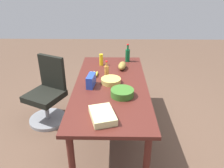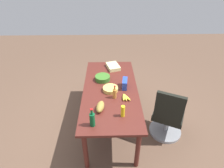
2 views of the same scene
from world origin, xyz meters
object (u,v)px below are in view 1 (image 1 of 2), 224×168
chip_bag_blue (91,81)px  salad_bowl (122,93)px  office_chair (48,98)px  wine_bottle (128,55)px  sheet_cake (102,115)px  mustard_bottle (101,60)px  chip_bowl (111,81)px  bread_loaf (122,66)px  banana_bunch (94,74)px  dressing_bottle (107,71)px  conference_table (111,90)px

chip_bag_blue → salad_bowl: 0.45m
office_chair → wine_bottle: wine_bottle is taller
chip_bag_blue → sheet_cake: chip_bag_blue is taller
mustard_bottle → sheet_cake: 1.40m
chip_bowl → bread_loaf: bearing=-18.7°
chip_bag_blue → salad_bowl: size_ratio=0.82×
bread_loaf → banana_bunch: size_ratio=1.33×
salad_bowl → banana_bunch: bearing=33.4°
mustard_bottle → chip_bowl: 0.64m
chip_bowl → banana_bunch: 0.32m
mustard_bottle → banana_bunch: bearing=169.7°
office_chair → wine_bottle: bearing=-67.1°
chip_bowl → dressing_bottle: 0.21m
office_chair → chip_bowl: size_ratio=3.88×
chip_bowl → salad_bowl: bearing=-157.4°
office_chair → chip_bowl: (-0.28, -0.95, 0.42)m
chip_bag_blue → sheet_cake: (-0.69, -0.18, -0.04)m
mustard_bottle → wine_bottle: bearing=-67.8°
salad_bowl → sheet_cake: size_ratio=0.83×
chip_bag_blue → dressing_bottle: (0.29, -0.18, 0.01)m
office_chair → bread_loaf: 1.21m
salad_bowl → sheet_cake: bearing=155.4°
conference_table → salad_bowl: salad_bowl is taller
conference_table → chip_bag_blue: chip_bag_blue is taller
chip_bowl → banana_bunch: bearing=45.7°
salad_bowl → mustard_bottle: mustard_bottle is taller
conference_table → sheet_cake: bearing=174.9°
banana_bunch → sheet_cake: bearing=-170.6°
conference_table → dressing_bottle: (0.24, 0.06, 0.17)m
chip_bag_blue → mustard_bottle: size_ratio=1.25×
bread_loaf → chip_bag_blue: chip_bag_blue is taller
chip_bowl → office_chair: bearing=73.8°
office_chair → chip_bag_blue: 0.92m
chip_bag_blue → chip_bowl: size_ratio=0.86×
office_chair → sheet_cake: size_ratio=3.09×
bread_loaf → chip_bag_blue: (-0.56, 0.40, 0.02)m
wine_bottle → banana_bunch: size_ratio=1.57×
salad_bowl → mustard_bottle: size_ratio=1.52×
bread_loaf → dressing_bottle: 0.35m
conference_table → chip_bag_blue: bearing=101.9°
chip_bag_blue → banana_bunch: chip_bag_blue is taller
sheet_cake → dressing_bottle: dressing_bottle is taller
wine_bottle → chip_bowl: size_ratio=1.11×
mustard_bottle → chip_bowl: size_ratio=0.69×
conference_table → banana_bunch: (0.27, 0.23, 0.11)m
dressing_bottle → banana_bunch: bearing=80.3°
conference_table → office_chair: 1.05m
conference_table → salad_bowl: bearing=-155.1°
chip_bag_blue → conference_table: bearing=-78.1°
chip_bowl → wine_bottle: bearing=-17.8°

